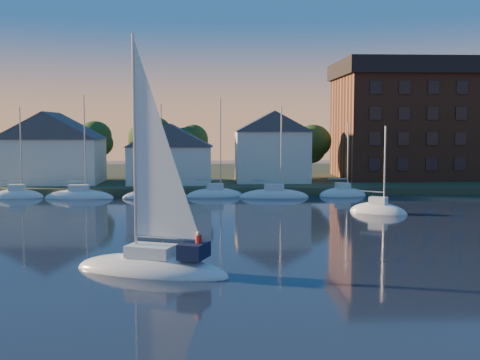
{
  "coord_description": "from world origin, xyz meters",
  "views": [
    {
      "loc": [
        -0.5,
        -24.63,
        8.63
      ],
      "look_at": [
        1.76,
        22.0,
        4.5
      ],
      "focal_mm": 45.0,
      "sensor_mm": 36.0,
      "label": 1
    }
  ],
  "objects": [
    {
      "name": "clubhouse_east",
      "position": [
        8.0,
        59.0,
        6.0
      ],
      "size": [
        10.5,
        8.4,
        9.8
      ],
      "color": "white",
      "rests_on": "shoreline_land"
    },
    {
      "name": "moored_fleet",
      "position": [
        -12.0,
        49.0,
        0.1
      ],
      "size": [
        63.5,
        2.4,
        12.05
      ],
      "color": "silver",
      "rests_on": "ground"
    },
    {
      "name": "shoreline_land",
      "position": [
        0.0,
        75.0,
        0.0
      ],
      "size": [
        160.0,
        50.0,
        2.0
      ],
      "primitive_type": "cube",
      "color": "#333D24",
      "rests_on": "ground"
    },
    {
      "name": "clubhouse_centre",
      "position": [
        -6.0,
        57.0,
        5.13
      ],
      "size": [
        11.55,
        8.4,
        8.08
      ],
      "color": "white",
      "rests_on": "shoreline_land"
    },
    {
      "name": "condo_block",
      "position": [
        34.0,
        64.95,
        9.79
      ],
      "size": [
        31.0,
        17.0,
        17.4
      ],
      "color": "brown",
      "rests_on": "shoreline_land"
    },
    {
      "name": "ground",
      "position": [
        0.0,
        0.0,
        0.0
      ],
      "size": [
        260.0,
        260.0,
        0.0
      ],
      "primitive_type": "plane",
      "color": "black",
      "rests_on": "ground"
    },
    {
      "name": "drifting_sailboat_right",
      "position": [
        16.24,
        34.34,
        0.1
      ],
      "size": [
        6.03,
        5.06,
        9.83
      ],
      "rotation": [
        0.0,
        0.0,
        -0.61
      ],
      "color": "silver",
      "rests_on": "ground"
    },
    {
      "name": "wooden_dock",
      "position": [
        0.0,
        52.0,
        0.0
      ],
      "size": [
        120.0,
        3.0,
        1.0
      ],
      "primitive_type": "cube",
      "color": "brown",
      "rests_on": "ground"
    },
    {
      "name": "hero_sailboat",
      "position": [
        -3.94,
        10.65,
        0.62
      ],
      "size": [
        10.31,
        6.46,
        15.15
      ],
      "rotation": [
        0.0,
        0.0,
        2.78
      ],
      "color": "silver",
      "rests_on": "ground"
    },
    {
      "name": "clubhouse_west",
      "position": [
        -22.0,
        58.0,
        5.93
      ],
      "size": [
        13.65,
        9.45,
        9.64
      ],
      "color": "white",
      "rests_on": "shoreline_land"
    },
    {
      "name": "tree_line",
      "position": [
        2.0,
        63.0,
        7.18
      ],
      "size": [
        93.4,
        5.4,
        8.9
      ],
      "color": "#3A2A1A",
      "rests_on": "shoreline_land"
    }
  ]
}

